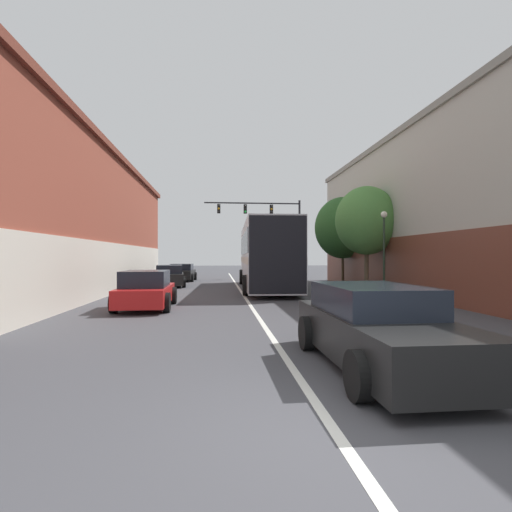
# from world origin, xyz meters

# --- Properties ---
(ground_plane) EXTENTS (160.00, 160.00, 0.00)m
(ground_plane) POSITION_xyz_m (0.00, 0.00, 0.00)
(ground_plane) COLOR #424247
(lane_center_line) EXTENTS (0.14, 46.67, 0.01)m
(lane_center_line) POSITION_xyz_m (0.00, 17.33, 0.00)
(lane_center_line) COLOR silver
(lane_center_line) RESTS_ON ground_plane
(building_left_brick) EXTENTS (10.20, 26.98, 7.33)m
(building_left_brick) POSITION_xyz_m (-11.36, 18.24, 3.79)
(building_left_brick) COLOR brown
(building_left_brick) RESTS_ON ground_plane
(building_right_storefront) EXTENTS (6.54, 27.10, 8.12)m
(building_right_storefront) POSITION_xyz_m (10.61, 13.76, 4.17)
(building_right_storefront) COLOR #B7B2A3
(building_right_storefront) RESTS_ON ground_plane
(bus) EXTENTS (3.19, 12.75, 3.71)m
(bus) POSITION_xyz_m (1.52, 18.97, 2.08)
(bus) COLOR #B7B7BC
(bus) RESTS_ON ground_plane
(hatchback_foreground) EXTENTS (2.00, 4.68, 1.39)m
(hatchback_foreground) POSITION_xyz_m (1.43, 2.45, 0.67)
(hatchback_foreground) COLOR black
(hatchback_foreground) RESTS_ON ground_plane
(parked_car_left_near) EXTENTS (2.08, 4.06, 1.33)m
(parked_car_left_near) POSITION_xyz_m (-3.98, 27.15, 0.64)
(parked_car_left_near) COLOR black
(parked_car_left_near) RESTS_ON ground_plane
(parked_car_left_mid) EXTENTS (2.00, 4.08, 1.38)m
(parked_car_left_mid) POSITION_xyz_m (-3.85, 10.73, 0.66)
(parked_car_left_mid) COLOR red
(parked_car_left_mid) RESTS_ON ground_plane
(parked_car_left_far) EXTENTS (2.25, 4.34, 1.35)m
(parked_car_left_far) POSITION_xyz_m (-4.28, 21.60, 0.64)
(parked_car_left_far) COLOR black
(parked_car_left_far) RESTS_ON ground_plane
(traffic_signal_gantry) EXTENTS (8.47, 0.36, 6.87)m
(traffic_signal_gantry) POSITION_xyz_m (3.20, 30.65, 5.12)
(traffic_signal_gantry) COLOR black
(traffic_signal_gantry) RESTS_ON ground_plane
(street_lamp) EXTENTS (0.30, 0.30, 3.99)m
(street_lamp) POSITION_xyz_m (6.42, 13.72, 2.26)
(street_lamp) COLOR #233323
(street_lamp) RESTS_ON ground_plane
(street_tree_near) EXTENTS (3.29, 2.96, 5.60)m
(street_tree_near) POSITION_xyz_m (6.55, 16.26, 3.78)
(street_tree_near) COLOR brown
(street_tree_near) RESTS_ON ground_plane
(street_tree_far) EXTENTS (3.71, 3.34, 5.83)m
(street_tree_far) POSITION_xyz_m (6.99, 21.61, 3.79)
(street_tree_far) COLOR #4C3823
(street_tree_far) RESTS_ON ground_plane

